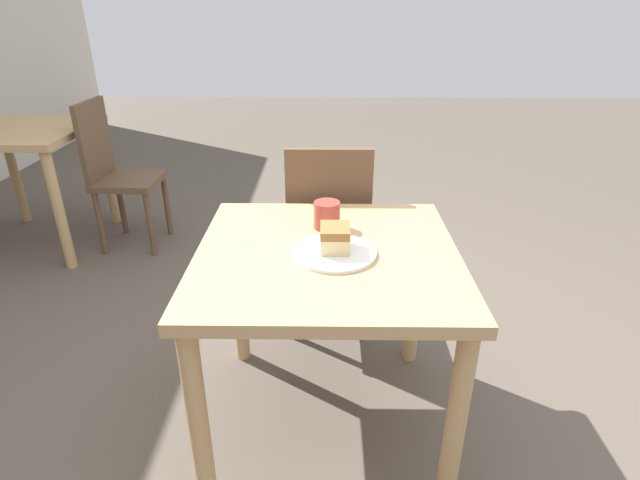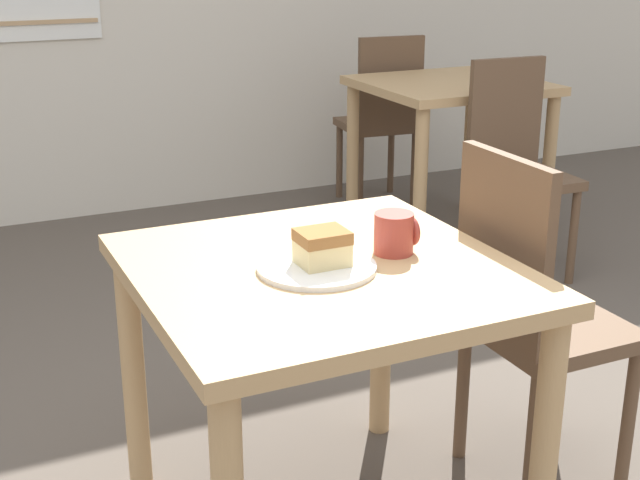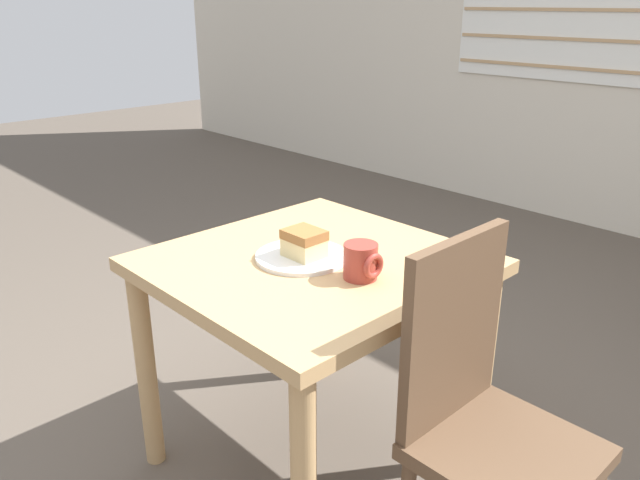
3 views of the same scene
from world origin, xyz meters
name	(u,v)px [view 2 (image 2 of 3)]	position (x,y,z in m)	size (l,w,h in m)	color
dining_table_near	(322,311)	(-0.02, 0.12, 0.60)	(0.82, 0.84, 0.71)	tan
dining_table_far	(450,109)	(1.51, 1.97, 0.62)	(0.79, 0.75, 0.75)	tan
chair_near_window	(531,312)	(0.57, 0.11, 0.49)	(0.37, 0.37, 0.91)	brown
chair_far_corner	(516,162)	(1.49, 1.41, 0.49)	(0.39, 0.39, 0.91)	brown
chair_far_opposite	(382,116)	(1.45, 2.52, 0.49)	(0.41, 0.41, 0.91)	brown
plate	(317,267)	(-0.04, 0.10, 0.72)	(0.26, 0.26, 0.01)	white
cake_slice	(322,247)	(-0.03, 0.10, 0.76)	(0.11, 0.09, 0.08)	#E5CC89
coffee_mug	(395,233)	(0.17, 0.12, 0.76)	(0.10, 0.09, 0.10)	#9E382D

